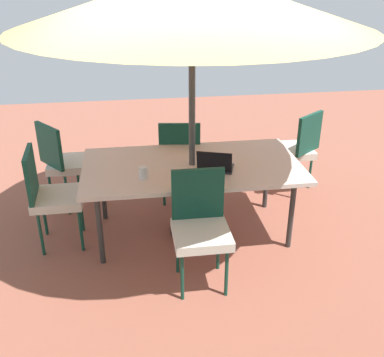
# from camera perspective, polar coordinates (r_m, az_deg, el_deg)

# --- Properties ---
(ground_plane) EXTENTS (10.00, 10.00, 0.02)m
(ground_plane) POSITION_cam_1_polar(r_m,az_deg,el_deg) (4.63, -0.00, -6.85)
(ground_plane) COLOR #935442
(dining_table) EXTENTS (2.06, 1.09, 0.75)m
(dining_table) POSITION_cam_1_polar(r_m,az_deg,el_deg) (4.28, -0.00, 1.24)
(dining_table) COLOR silver
(dining_table) RESTS_ON ground_plane
(patio_umbrella) EXTENTS (3.00, 3.00, 2.45)m
(patio_umbrella) POSITION_cam_1_polar(r_m,az_deg,el_deg) (3.90, -0.00, 21.76)
(patio_umbrella) COLOR #4C4C4C
(patio_umbrella) RESTS_ON ground_plane
(chair_southwest) EXTENTS (0.58, 0.58, 0.98)m
(chair_southwest) POSITION_cam_1_polar(r_m,az_deg,el_deg) (5.35, 13.11, 3.92)
(chair_southwest) COLOR silver
(chair_southwest) RESTS_ON ground_plane
(chair_southeast) EXTENTS (0.58, 0.58, 0.98)m
(chair_southeast) POSITION_cam_1_polar(r_m,az_deg,el_deg) (5.06, -15.92, 2.28)
(chair_southeast) COLOR silver
(chair_southeast) RESTS_ON ground_plane
(chair_south) EXTENTS (0.48, 0.49, 0.98)m
(chair_south) POSITION_cam_1_polar(r_m,az_deg,el_deg) (4.96, -1.54, 2.87)
(chair_south) COLOR silver
(chair_south) RESTS_ON ground_plane
(chair_north) EXTENTS (0.46, 0.46, 0.98)m
(chair_north) POSITION_cam_1_polar(r_m,az_deg,el_deg) (3.69, 1.06, -5.80)
(chair_north) COLOR silver
(chair_north) RESTS_ON ground_plane
(chair_east) EXTENTS (0.47, 0.46, 0.98)m
(chair_east) POSITION_cam_1_polar(r_m,az_deg,el_deg) (4.37, -17.51, -1.73)
(chair_east) COLOR silver
(chair_east) RESTS_ON ground_plane
(laptop) EXTENTS (0.38, 0.34, 0.21)m
(laptop) POSITION_cam_1_polar(r_m,az_deg,el_deg) (4.12, 2.97, 1.64)
(laptop) COLOR #2D2D33
(laptop) RESTS_ON dining_table
(cup) EXTENTS (0.08, 0.08, 0.11)m
(cup) POSITION_cam_1_polar(r_m,az_deg,el_deg) (3.98, -6.22, 0.73)
(cup) COLOR white
(cup) RESTS_ON dining_table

